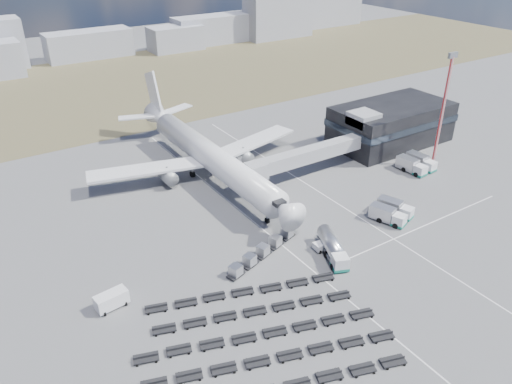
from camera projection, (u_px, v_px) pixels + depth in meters
ground at (296, 245)px, 87.91m from camera, size 420.00×420.00×0.00m
grass_strip at (100, 89)px, 168.75m from camera, size 420.00×90.00×0.01m
lane_markings at (327, 222)px, 94.77m from camera, size 47.12×110.00×0.01m
terminal at (391, 123)px, 125.81m from camera, size 30.40×16.40×11.00m
jet_bridge at (299, 158)px, 108.08m from camera, size 30.30×3.80×7.05m
airliner at (208, 154)px, 109.15m from camera, size 51.59×64.53×17.62m
skyline at (99, 37)px, 201.87m from camera, size 317.69×24.58×24.04m
fuel_tanker at (333, 248)px, 84.42m from camera, size 6.26×10.42×3.30m
pushback_tug at (323, 246)px, 86.53m from camera, size 3.33×2.03×1.45m
utility_van at (112, 300)px, 73.37m from camera, size 5.07×2.79×2.53m
catering_truck at (238, 158)px, 116.71m from camera, size 3.93×6.78×2.92m
service_trucks_near at (391, 211)px, 95.17m from camera, size 7.71×8.42×2.79m
service_trucks_far at (416, 164)px, 113.63m from camera, size 6.55×7.64×2.90m
uld_row at (263, 250)px, 84.66m from camera, size 16.75×7.06×1.87m
baggage_dollies at (260, 336)px, 68.34m from camera, size 37.62×29.23×0.79m
floodlight_mast at (442, 111)px, 110.69m from camera, size 2.44×2.01×26.02m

